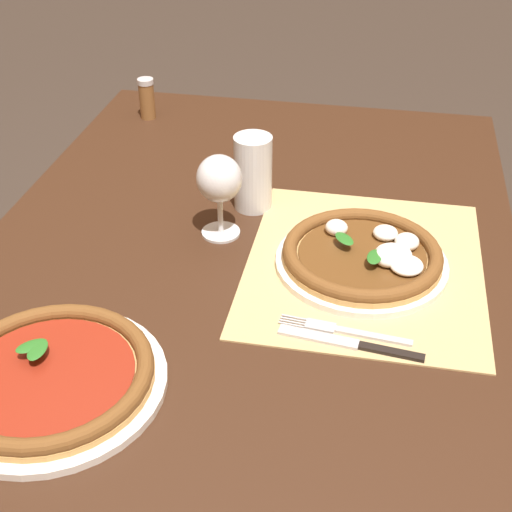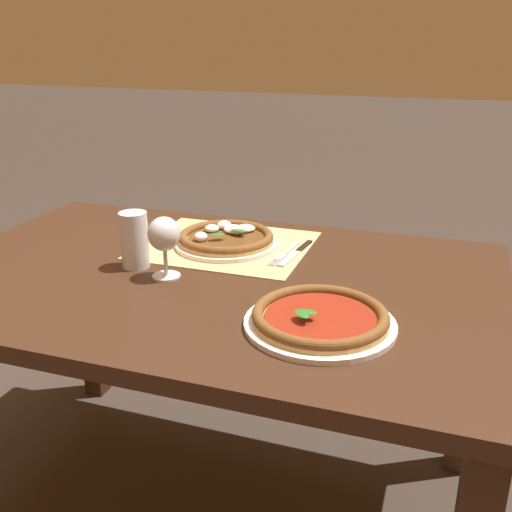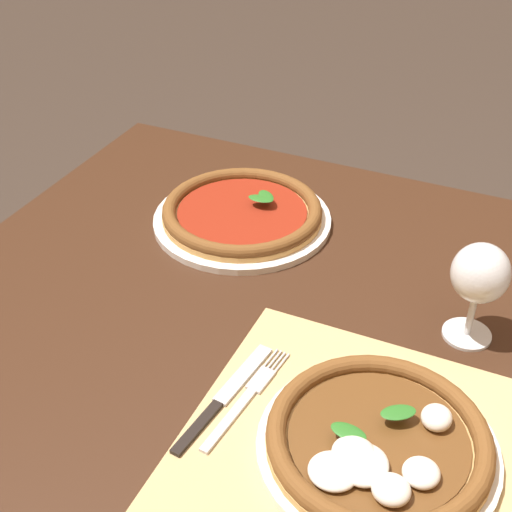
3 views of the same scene
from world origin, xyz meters
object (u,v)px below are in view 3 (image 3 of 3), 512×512
Objects in this scene: wine_glass at (480,277)px; knife at (224,397)px; pizza_near at (378,443)px; pizza_far at (242,214)px; fork at (247,397)px.

wine_glass is 0.72× the size of knife.
pizza_far is (-0.36, 0.40, -0.00)m from pizza_near.
wine_glass is 0.35m from fork.
pizza_far is 0.42m from fork.
pizza_near is 0.21m from knife.
pizza_near is 1.44× the size of fork.
knife is at bearing -157.83° from fork.
pizza_far is at bearing 132.44° from pizza_near.
knife is (0.16, -0.39, -0.01)m from pizza_far.
fork is at bearing 174.53° from pizza_near.
pizza_far reaches higher than fork.
pizza_near is 0.54m from pizza_far.
pizza_far is at bearing 116.00° from fork.
fork is 0.93× the size of knife.
fork is 0.03m from knife.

